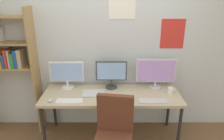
% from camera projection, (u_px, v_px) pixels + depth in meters
% --- Properties ---
extents(wall_back, '(4.38, 0.11, 2.60)m').
position_uv_depth(wall_back, '(112.00, 49.00, 3.20)').
color(wall_back, silver).
rests_on(wall_back, ground_plane).
extents(desk, '(1.98, 0.68, 0.74)m').
position_uv_depth(desk, '(112.00, 97.00, 3.02)').
color(desk, tan).
rests_on(desk, ground_plane).
extents(bookshelf, '(0.83, 0.28, 2.11)m').
position_uv_depth(bookshelf, '(2.00, 52.00, 3.03)').
color(bookshelf, '#9E7A4C').
rests_on(bookshelf, ground_plane).
extents(monitor_left, '(0.51, 0.18, 0.42)m').
position_uv_depth(monitor_left, '(68.00, 73.00, 3.12)').
color(monitor_left, silver).
rests_on(monitor_left, desk).
extents(monitor_center, '(0.46, 0.18, 0.42)m').
position_uv_depth(monitor_center, '(112.00, 73.00, 3.12)').
color(monitor_center, '#38383D').
rests_on(monitor_center, desk).
extents(monitor_right, '(0.60, 0.18, 0.46)m').
position_uv_depth(monitor_right, '(157.00, 72.00, 3.11)').
color(monitor_right, silver).
rests_on(monitor_right, desk).
extents(keyboard_left, '(0.36, 0.13, 0.02)m').
position_uv_depth(keyboard_left, '(70.00, 101.00, 2.79)').
color(keyboard_left, silver).
rests_on(keyboard_left, desk).
extents(keyboard_right, '(0.39, 0.13, 0.02)m').
position_uv_depth(keyboard_right, '(154.00, 101.00, 2.78)').
color(keyboard_right, silver).
rests_on(keyboard_right, desk).
extents(computer_mouse, '(0.06, 0.10, 0.03)m').
position_uv_depth(computer_mouse, '(51.00, 100.00, 2.80)').
color(computer_mouse, silver).
rests_on(computer_mouse, desk).
extents(laptop_closed, '(0.33, 0.24, 0.02)m').
position_uv_depth(laptop_closed, '(94.00, 94.00, 2.99)').
color(laptop_closed, silver).
rests_on(laptop_closed, desk).
extents(coffee_mug, '(0.11, 0.08, 0.09)m').
position_uv_depth(coffee_mug, '(171.00, 91.00, 3.01)').
color(coffee_mug, white).
rests_on(coffee_mug, desk).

